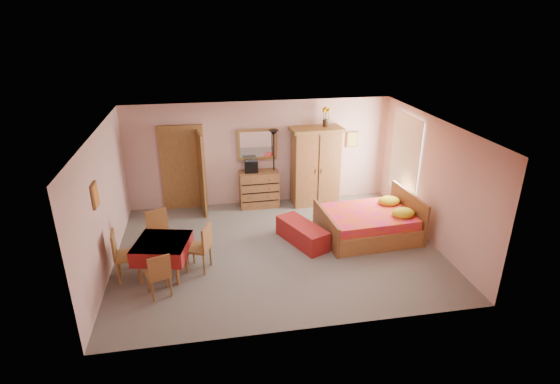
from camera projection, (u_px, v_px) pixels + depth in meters
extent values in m
plane|color=slate|center=(278.00, 249.00, 9.04)|extent=(6.50, 6.50, 0.00)
plane|color=brown|center=(278.00, 126.00, 8.04)|extent=(6.50, 6.50, 0.00)
cube|color=#D3A299|center=(261.00, 153.00, 10.81)|extent=(6.50, 0.10, 2.60)
cube|color=#D3A299|center=(307.00, 256.00, 6.27)|extent=(6.50, 0.10, 2.60)
cube|color=#D3A299|center=(104.00, 203.00, 8.02)|extent=(0.10, 5.00, 2.60)
cube|color=#D3A299|center=(432.00, 181.00, 9.07)|extent=(0.10, 5.00, 2.60)
cube|color=#9E6B35|center=(183.00, 169.00, 10.59)|extent=(1.06, 0.12, 2.15)
cube|color=white|center=(405.00, 156.00, 10.09)|extent=(0.08, 1.40, 1.95)
cube|color=orange|center=(95.00, 195.00, 7.32)|extent=(0.04, 0.32, 0.42)
cube|color=#D8BF59|center=(352.00, 139.00, 11.07)|extent=(0.30, 0.04, 0.40)
cube|color=#925B31|center=(259.00, 189.00, 10.89)|extent=(0.97, 0.50, 0.91)
cube|color=white|center=(257.00, 144.00, 10.66)|extent=(0.98, 0.05, 0.77)
cube|color=black|center=(251.00, 166.00, 10.65)|extent=(0.34, 0.26, 0.30)
cube|color=black|center=(274.00, 168.00, 10.81)|extent=(0.31, 0.31, 1.92)
cube|color=#9A6134|center=(315.00, 166.00, 10.86)|extent=(1.30, 0.73, 1.97)
cube|color=gold|center=(326.00, 117.00, 10.50)|extent=(0.19, 0.19, 0.48)
cube|color=#E41662|center=(368.00, 216.00, 9.41)|extent=(2.10, 1.70, 0.93)
cube|color=maroon|center=(302.00, 233.00, 9.21)|extent=(0.96, 1.38, 0.43)
cube|color=maroon|center=(164.00, 257.00, 8.07)|extent=(1.12, 1.12, 0.69)
cube|color=olive|center=(158.00, 273.00, 7.44)|extent=(0.49, 0.49, 0.84)
cube|color=#9F6636|center=(161.00, 235.00, 8.61)|extent=(0.57, 0.57, 0.94)
cube|color=#AC783A|center=(127.00, 255.00, 7.89)|extent=(0.48, 0.48, 0.96)
cube|color=olive|center=(198.00, 247.00, 8.17)|extent=(0.56, 0.56, 0.94)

